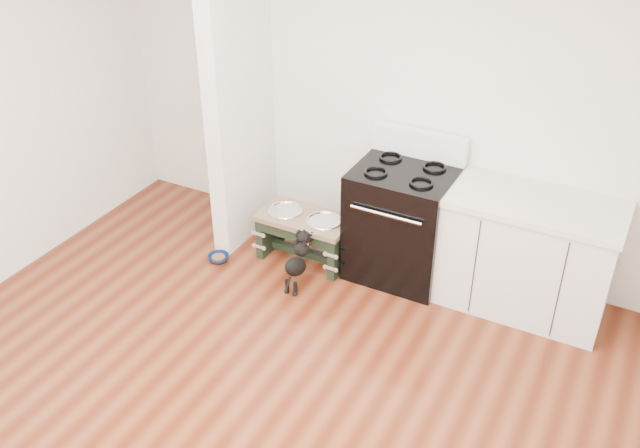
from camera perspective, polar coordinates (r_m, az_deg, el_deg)
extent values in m
plane|color=#4C1C0D|center=(4.55, -7.71, -16.95)|extent=(5.00, 5.00, 0.00)
plane|color=silver|center=(5.60, 6.06, 10.16)|extent=(5.00, 0.00, 5.00)
cube|color=silver|center=(5.78, -6.52, 10.86)|extent=(0.15, 0.80, 2.70)
cube|color=black|center=(5.63, 6.55, 0.09)|extent=(0.76, 0.65, 0.92)
cube|color=black|center=(5.41, 5.27, -1.98)|extent=(0.58, 0.02, 0.50)
cylinder|color=silver|center=(5.21, 5.27, 0.73)|extent=(0.56, 0.02, 0.02)
cube|color=white|center=(5.58, 7.97, 6.39)|extent=(0.76, 0.08, 0.22)
torus|color=black|center=(5.34, 4.50, 4.18)|extent=(0.18, 0.18, 0.02)
torus|color=black|center=(5.23, 8.11, 3.30)|extent=(0.18, 0.18, 0.02)
torus|color=black|center=(5.57, 5.67, 5.35)|extent=(0.18, 0.18, 0.02)
torus|color=black|center=(5.46, 9.16, 4.53)|extent=(0.18, 0.18, 0.02)
cube|color=silver|center=(5.46, 16.19, -2.58)|extent=(1.20, 0.60, 0.86)
cube|color=beige|center=(5.22, 16.93, 1.55)|extent=(1.24, 0.64, 0.05)
cube|color=black|center=(5.47, 14.95, -7.25)|extent=(1.20, 0.06, 0.10)
cube|color=black|center=(6.03, -4.00, -0.47)|extent=(0.06, 0.36, 0.37)
cube|color=black|center=(5.76, 1.69, -2.12)|extent=(0.06, 0.36, 0.37)
cube|color=black|center=(5.69, -2.05, -0.90)|extent=(0.60, 0.03, 0.09)
cube|color=black|center=(5.95, -1.21, -2.28)|extent=(0.60, 0.06, 0.06)
cube|color=brown|center=(5.77, -1.24, 0.46)|extent=(0.76, 0.41, 0.04)
cylinder|color=silver|center=(5.85, -2.76, 0.89)|extent=(0.26, 0.26, 0.05)
cylinder|color=silver|center=(5.70, 0.31, 0.04)|extent=(0.26, 0.26, 0.05)
torus|color=silver|center=(5.84, -2.77, 1.11)|extent=(0.30, 0.30, 0.02)
torus|color=silver|center=(5.69, 0.31, 0.26)|extent=(0.30, 0.30, 0.02)
cylinder|color=black|center=(5.59, -2.64, -4.97)|extent=(0.03, 0.03, 0.11)
cylinder|color=black|center=(5.56, -1.99, -5.19)|extent=(0.03, 0.03, 0.11)
sphere|color=black|center=(5.61, -2.68, -5.40)|extent=(0.04, 0.04, 0.04)
sphere|color=black|center=(5.58, -2.03, -5.61)|extent=(0.04, 0.04, 0.04)
ellipsoid|color=black|center=(5.53, -1.97, -3.43)|extent=(0.13, 0.31, 0.27)
sphere|color=black|center=(5.54, -1.49, -1.98)|extent=(0.12, 0.12, 0.12)
sphere|color=black|center=(5.52, -1.32, -1.08)|extent=(0.11, 0.11, 0.11)
sphere|color=black|center=(5.59, -1.27, -0.63)|extent=(0.04, 0.04, 0.04)
sphere|color=black|center=(5.56, -0.63, -0.81)|extent=(0.04, 0.04, 0.04)
cylinder|color=black|center=(5.50, -2.57, -4.82)|extent=(0.02, 0.09, 0.10)
torus|color=#EC4564|center=(5.53, -1.39, -1.52)|extent=(0.10, 0.07, 0.09)
imported|color=#0B2050|center=(6.00, -8.12, -2.72)|extent=(0.22, 0.22, 0.05)
cylinder|color=brown|center=(6.00, -8.12, -2.69)|extent=(0.11, 0.11, 0.02)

